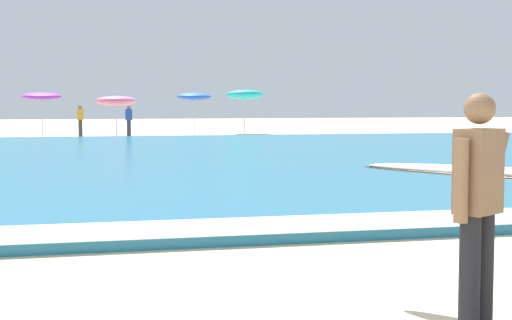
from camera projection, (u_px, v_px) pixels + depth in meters
The scene contains 9 objects.
sea at pixel (101, 159), 22.36m from camera, with size 120.00×28.00×0.14m, color teal.
surf_foam at pixel (150, 229), 9.37m from camera, with size 120.00×1.33×0.01m, color white.
surfer_with_board at pixel (497, 188), 5.68m from camera, with size 1.72×2.55×1.73m.
beach_umbrella_2 at pixel (42, 96), 37.99m from camera, with size 1.90×1.92×2.24m.
beach_umbrella_3 at pixel (116, 101), 38.90m from camera, with size 2.03×2.04×2.06m.
beach_umbrella_4 at pixel (194, 97), 40.41m from camera, with size 1.77×1.79×2.24m.
beach_umbrella_5 at pixel (245, 95), 42.83m from camera, with size 2.05×2.08×2.46m.
beachgoer_near_row_mid at pixel (80, 120), 38.66m from camera, with size 0.32×0.20×1.58m.
beachgoer_near_row_right at pixel (129, 120), 37.59m from camera, with size 0.32×0.20×1.58m.
Camera 1 is at (-0.97, -3.60, 1.66)m, focal length 54.77 mm.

